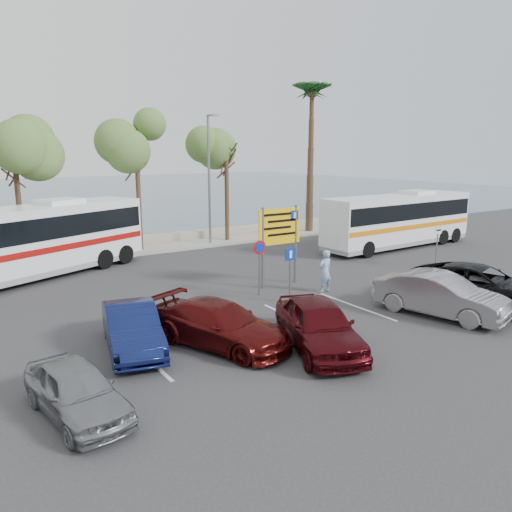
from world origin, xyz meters
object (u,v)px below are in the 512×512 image
street_lamp_right (210,173)px  coach_bus_left (30,244)px  direction_sign (280,232)px  coach_bus_right (398,222)px  car_silver_b (440,295)px  car_maroon (220,324)px  suv_black (479,286)px  pedestrian_near (325,271)px  car_red (319,325)px  car_silver_a (76,390)px  pedestrian_far (366,238)px  car_blue (132,328)px

street_lamp_right → coach_bus_left: (-11.17, -3.08, -2.89)m
street_lamp_right → direction_sign: bearing=-100.9°
coach_bus_right → car_silver_b: 13.51m
coach_bus_left → coach_bus_right: size_ratio=1.04×
coach_bus_right → coach_bus_left: bearing=169.2°
street_lamp_right → coach_bus_left: street_lamp_right is taller
car_maroon → suv_black: (10.63, -1.91, 0.09)m
car_silver_b → pedestrian_near: size_ratio=2.59×
street_lamp_right → pedestrian_near: 12.88m
direction_sign → suv_black: (4.90, -6.70, -1.64)m
direction_sign → pedestrian_near: 2.68m
street_lamp_right → car_red: 18.24m
street_lamp_right → car_silver_a: street_lamp_right is taller
street_lamp_right → suv_black: (2.90, -17.02, -3.81)m
suv_black → pedestrian_far: 10.73m
direction_sign → coach_bus_right: (11.55, 3.30, -0.81)m
car_blue → coach_bus_left: bearing=107.5°
car_maroon → street_lamp_right: bearing=40.8°
street_lamp_right → car_silver_b: bearing=-88.3°
coach_bus_right → street_lamp_right: bearing=143.7°
coach_bus_left → car_maroon: coach_bus_left is taller
car_maroon → pedestrian_near: bearing=0.6°
street_lamp_right → pedestrian_far: street_lamp_right is taller
car_silver_a → suv_black: (15.43, 0.00, 0.17)m
coach_bus_left → suv_black: size_ratio=2.07×
car_red → car_maroon: bearing=162.1°
street_lamp_right → car_silver_b: street_lamp_right is taller
car_silver_a → pedestrian_near: size_ratio=1.99×
suv_black → pedestrian_near: (-3.90, 4.72, 0.13)m
car_blue → car_red: (4.80, -3.07, 0.08)m
car_blue → pedestrian_far: 18.29m
car_blue → car_maroon: size_ratio=0.89×
coach_bus_right → pedestrian_far: 2.86m
car_silver_a → car_blue: size_ratio=0.86×
pedestrian_near → street_lamp_right: bearing=-97.3°
suv_black → direction_sign: bearing=108.1°
car_silver_a → coach_bus_right: bearing=15.9°
car_silver_a → car_red: car_red is taller
pedestrian_far → suv_black: bearing=117.1°
coach_bus_left → pedestrian_far: size_ratio=6.84×
suv_black → car_maroon: bearing=151.8°
suv_black → coach_bus_left: bearing=117.2°
car_blue → car_silver_b: car_silver_b is taller
car_maroon → coach_bus_left: bearing=83.8°
pedestrian_far → coach_bus_left: bearing=36.0°
car_red → coach_bus_right: bearing=54.5°
coach_bus_right → direction_sign: bearing=-164.0°
car_red → coach_bus_left: bearing=133.3°
suv_black → pedestrian_near: 6.12m
coach_bus_left → car_red: 15.14m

